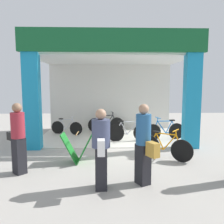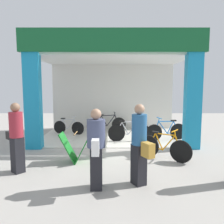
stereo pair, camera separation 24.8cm
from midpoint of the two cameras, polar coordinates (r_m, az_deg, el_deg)
The scene contains 11 objects.
ground_plane at distance 7.86m, azimuth 0.94°, elevation -9.13°, with size 19.76×19.76×0.00m, color #9E9991.
shop_facade at distance 9.39m, azimuth 0.74°, elevation 6.53°, with size 6.08×3.92×3.95m.
bicycle_inside_0 at distance 9.15m, azimuth 14.10°, elevation -4.73°, with size 1.64×0.47×0.91m.
bicycle_inside_1 at distance 10.52m, azimuth -0.57°, elevation -3.02°, with size 1.67×0.46×0.92m.
bicycle_inside_2 at distance 10.15m, azimuth -10.42°, elevation -3.76°, with size 1.41×0.52×0.81m.
bicycle_inside_3 at distance 8.75m, azimuth 5.05°, elevation -5.05°, with size 1.67×0.46×0.92m.
bicycle_parked_0 at distance 6.84m, azimuth 13.85°, elevation -8.63°, with size 1.32×1.03×0.90m.
sandwich_board_sign at distance 6.45m, azimuth -8.18°, elevation -8.87°, with size 0.88×0.51×0.85m.
pedestrian_1 at distance 4.91m, azimuth 8.27°, elevation -8.02°, with size 0.50×0.66×1.76m.
pedestrian_2 at distance 4.69m, azimuth -2.68°, elevation -8.90°, with size 0.39×0.64×1.68m.
pedestrian_3 at distance 5.99m, azimuth -22.10°, elevation -5.84°, with size 0.61×0.59×1.73m.
Camera 2 is at (-0.03, -7.56, 2.14)m, focal length 36.24 mm.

